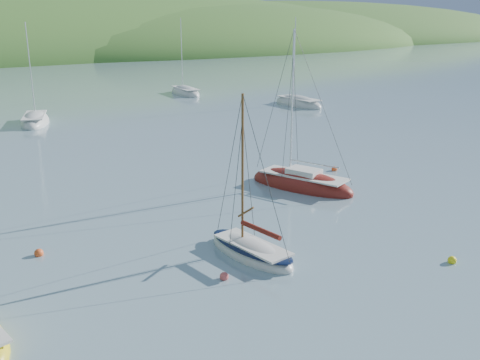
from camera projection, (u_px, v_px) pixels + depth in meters
ground at (350, 254)px, 25.58m from camera, size 700.00×700.00×0.00m
daysailer_white at (251, 251)px, 25.43m from camera, size 2.32×5.45×8.18m
sloop_red at (302, 184)px, 35.60m from camera, size 4.70×7.92×11.09m
distant_sloop_a at (35, 122)px, 57.32m from camera, size 5.52×8.47×11.41m
distant_sloop_b at (185, 93)px, 79.30m from camera, size 4.18×8.66×11.85m
distant_sloop_d at (298, 104)px, 69.12m from camera, size 3.35×8.52×11.98m
mooring_buoys at (306, 222)px, 29.30m from camera, size 24.92×14.63×0.43m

